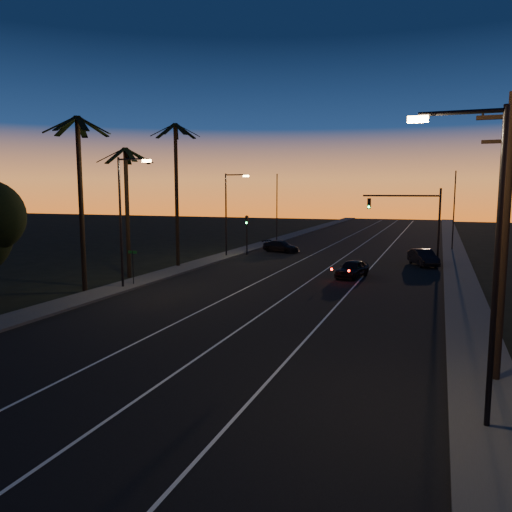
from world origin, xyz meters
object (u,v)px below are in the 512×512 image
at_px(signal_mast, 413,212).
at_px(cross_car, 281,246).
at_px(lead_car, 352,269).
at_px(utility_pole, 505,233).
at_px(right_car, 423,257).

relative_size(signal_mast, cross_car, 1.53).
distance_m(lead_car, cross_car, 16.96).
xyz_separation_m(lead_car, cross_car, (-10.10, 13.63, -0.06)).
bearing_deg(cross_car, utility_pole, -61.25).
distance_m(right_car, cross_car, 15.98).
xyz_separation_m(utility_pole, cross_car, (-18.46, 33.65, -4.68)).
bearing_deg(lead_car, signal_mast, 68.65).
xyz_separation_m(signal_mast, lead_car, (-3.89, -9.97, -4.09)).
height_order(lead_car, right_car, right_car).
relative_size(utility_pole, cross_car, 2.16).
height_order(signal_mast, cross_car, signal_mast).
distance_m(signal_mast, right_car, 4.45).
xyz_separation_m(utility_pole, signal_mast, (-4.46, 29.99, -0.53)).
bearing_deg(signal_mast, utility_pole, -81.53).
bearing_deg(signal_mast, right_car, -52.47).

